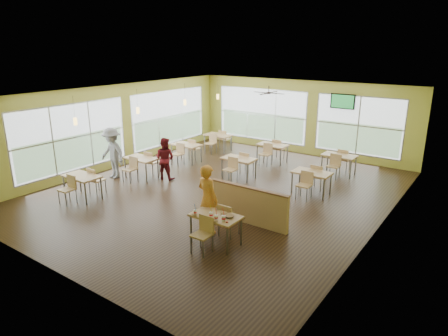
{
  "coord_description": "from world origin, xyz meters",
  "views": [
    {
      "loc": [
        7.22,
        -10.03,
        4.66
      ],
      "look_at": [
        0.5,
        -0.55,
        1.04
      ],
      "focal_mm": 32.0,
      "sensor_mm": 36.0,
      "label": 1
    }
  ],
  "objects_px": {
    "man_plaid": "(208,199)",
    "food_basket": "(229,216)",
    "half_wall_divider": "(248,205)",
    "main_table": "(216,220)"
  },
  "relations": [
    {
      "from": "half_wall_divider",
      "to": "man_plaid",
      "type": "xyz_separation_m",
      "value": [
        -0.56,
        -1.04,
        0.38
      ]
    },
    {
      "from": "half_wall_divider",
      "to": "man_plaid",
      "type": "height_order",
      "value": "man_plaid"
    },
    {
      "from": "main_table",
      "to": "food_basket",
      "type": "height_order",
      "value": "main_table"
    },
    {
      "from": "main_table",
      "to": "man_plaid",
      "type": "relative_size",
      "value": 0.84
    },
    {
      "from": "main_table",
      "to": "man_plaid",
      "type": "distance_m",
      "value": 0.75
    },
    {
      "from": "man_plaid",
      "to": "food_basket",
      "type": "bearing_deg",
      "value": 171.27
    },
    {
      "from": "main_table",
      "to": "half_wall_divider",
      "type": "distance_m",
      "value": 1.45
    },
    {
      "from": "half_wall_divider",
      "to": "man_plaid",
      "type": "relative_size",
      "value": 1.33
    },
    {
      "from": "food_basket",
      "to": "half_wall_divider",
      "type": "bearing_deg",
      "value": 103.87
    },
    {
      "from": "man_plaid",
      "to": "food_basket",
      "type": "height_order",
      "value": "man_plaid"
    }
  ]
}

